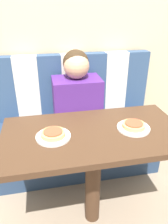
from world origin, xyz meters
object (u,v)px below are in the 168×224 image
object	(u,v)px
plate_right	(133,128)
plate_left	(53,136)
person	(77,93)
pizza_left	(53,133)
pizza_right	(134,125)

from	to	relation	value
plate_right	plate_left	bearing A→B (deg)	180.00
plate_left	plate_right	distance (m)	0.47
person	pizza_left	world-z (taller)	person
pizza_right	pizza_left	bearing A→B (deg)	180.00
plate_right	pizza_right	xyz separation A→B (m)	(-0.00, 0.00, 0.02)
pizza_left	pizza_right	distance (m)	0.47
plate_right	pizza_left	bearing A→B (deg)	180.00
person	pizza_left	size ratio (longest dim) A/B	4.76
plate_right	pizza_right	bearing A→B (deg)	180.00
plate_left	plate_right	xyz separation A→B (m)	(0.47, 0.00, 0.00)
pizza_left	plate_left	bearing A→B (deg)	180.00
person	plate_left	bearing A→B (deg)	-111.15
person	plate_right	distance (m)	0.65
person	pizza_left	distance (m)	0.65
person	pizza_right	world-z (taller)	person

